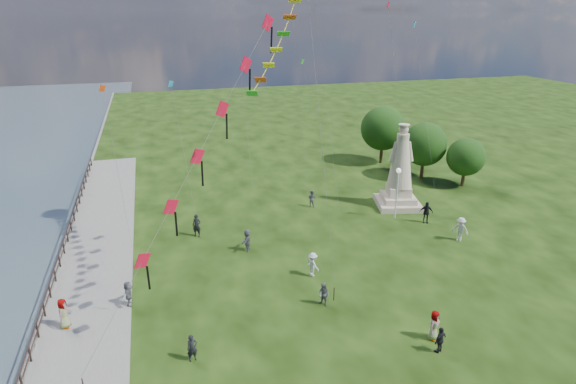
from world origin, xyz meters
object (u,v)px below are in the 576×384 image
object	(u,v)px
lamppost	(398,183)
person_0	(192,348)
person_6	(197,226)
person_7	(312,198)
statue	(400,176)
person_9	(426,212)
person_8	(460,229)
person_2	(313,264)
person_3	(440,340)
person_10	(64,315)
person_1	(324,295)
person_11	(247,240)
person_5	(129,295)
person_4	(434,325)

from	to	relation	value
lamppost	person_0	distance (m)	22.84
person_6	person_7	world-z (taller)	person_6
statue	person_9	xyz separation A→B (m)	(0.48, -3.98, -1.93)
person_7	person_8	bearing A→B (deg)	175.28
person_2	person_8	distance (m)	12.79
person_3	person_7	bearing A→B (deg)	-113.21
person_9	person_6	bearing A→B (deg)	-164.58
person_8	person_10	bearing A→B (deg)	-122.84
person_1	person_2	bearing A→B (deg)	140.08
statue	person_0	xyz separation A→B (m)	(-20.04, -15.79, -2.11)
lamppost	person_0	bearing A→B (deg)	-144.30
person_1	person_11	size ratio (longest dim) A/B	0.88
person_5	person_9	distance (m)	24.43
person_5	person_10	bearing A→B (deg)	115.91
person_0	person_6	bearing A→B (deg)	70.15
person_7	statue	bearing A→B (deg)	-151.98
person_4	lamppost	bearing A→B (deg)	35.46
person_5	person_11	distance (m)	9.71
person_2	person_11	xyz separation A→B (m)	(-3.49, 4.76, 0.01)
statue	person_1	bearing A→B (deg)	-118.54
person_1	person_3	size ratio (longest dim) A/B	0.99
statue	person_11	distance (m)	15.81
person_3	person_11	size ratio (longest dim) A/B	0.88
person_4	person_6	distance (m)	19.71
person_0	person_4	world-z (taller)	person_4
statue	person_3	xyz separation A→B (m)	(-7.58, -18.72, -2.11)
person_1	person_8	bearing A→B (deg)	80.15
person_1	person_4	size ratio (longest dim) A/B	0.87
lamppost	person_5	distance (m)	22.96
person_1	person_11	distance (m)	8.78
person_3	person_8	distance (m)	14.10
person_0	person_2	world-z (taller)	person_2
person_1	person_9	bearing A→B (deg)	94.15
person_1	person_4	bearing A→B (deg)	12.96
person_11	person_5	bearing A→B (deg)	-34.35
person_8	person_11	bearing A→B (deg)	-140.12
person_5	person_6	xyz separation A→B (m)	(4.96, 8.54, 0.14)
person_0	person_11	world-z (taller)	person_11
person_7	person_2	bearing A→B (deg)	114.85
person_5	person_7	distance (m)	19.66
person_0	person_6	world-z (taller)	person_6
person_5	person_7	bearing A→B (deg)	-47.90
person_2	person_9	xyz separation A→B (m)	(11.93, 5.57, 0.09)
person_4	person_10	size ratio (longest dim) A/B	0.97
person_11	person_8	bearing A→B (deg)	104.14
person_3	person_11	distance (m)	15.76
person_6	person_11	bearing A→B (deg)	-21.64
statue	person_4	world-z (taller)	statue
person_0	person_4	distance (m)	12.87
lamppost	person_4	distance (m)	16.35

